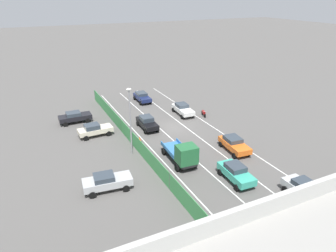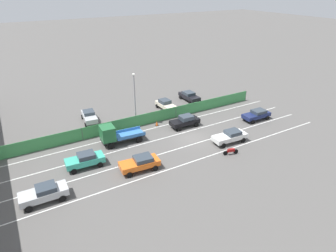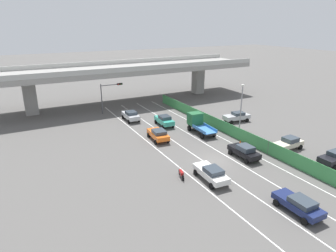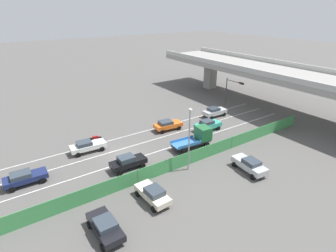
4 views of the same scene
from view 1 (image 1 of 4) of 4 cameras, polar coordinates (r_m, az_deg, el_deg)
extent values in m
plane|color=#565451|center=(41.83, 0.77, -0.22)|extent=(300.00, 300.00, 0.00)
cube|color=silver|center=(39.93, 10.79, -1.86)|extent=(0.14, 47.15, 0.01)
cube|color=silver|center=(38.19, 6.74, -2.80)|extent=(0.14, 47.15, 0.01)
cube|color=silver|center=(36.67, 2.32, -3.82)|extent=(0.14, 47.15, 0.01)
cube|color=silver|center=(35.39, -2.47, -4.89)|extent=(0.14, 47.15, 0.01)
cube|color=#3D8E4C|center=(34.46, -4.96, -4.16)|extent=(0.06, 43.15, 1.75)
cylinder|color=#4C514C|center=(53.77, -13.32, 5.58)|extent=(0.10, 0.10, 1.75)
cylinder|color=#4C514C|center=(40.65, -8.62, 0.11)|extent=(0.10, 0.10, 1.75)
cylinder|color=#4C514C|center=(28.75, 0.30, -10.16)|extent=(0.10, 0.10, 1.75)
cube|color=navy|center=(51.64, -4.76, 5.28)|extent=(1.85, 4.43, 0.57)
cube|color=#333D47|center=(51.85, -4.93, 5.94)|extent=(1.59, 2.05, 0.46)
cylinder|color=black|center=(50.74, -3.22, 4.46)|extent=(0.23, 0.64, 0.64)
cylinder|color=black|center=(50.17, -5.10, 4.18)|extent=(0.23, 0.64, 0.64)
cylinder|color=black|center=(53.39, -4.40, 5.40)|extent=(0.23, 0.64, 0.64)
cylinder|color=black|center=(52.85, -6.20, 5.14)|extent=(0.23, 0.64, 0.64)
cube|color=orange|center=(36.12, 12.14, -3.42)|extent=(2.23, 4.53, 0.62)
cube|color=#333D47|center=(36.21, 11.86, -2.36)|extent=(1.79, 2.08, 0.47)
cylinder|color=black|center=(35.73, 14.59, -4.83)|extent=(0.28, 0.66, 0.64)
cylinder|color=black|center=(34.78, 12.08, -5.39)|extent=(0.28, 0.66, 0.64)
cylinder|color=black|center=(37.90, 12.08, -2.87)|extent=(0.28, 0.66, 0.64)
cylinder|color=black|center=(37.01, 9.66, -3.34)|extent=(0.28, 0.66, 0.64)
cube|color=teal|center=(30.69, 12.41, -8.52)|extent=(1.97, 4.33, 0.69)
cube|color=#333D47|center=(30.52, 12.30, -7.40)|extent=(1.63, 1.91, 0.50)
cylinder|color=black|center=(30.47, 15.25, -10.22)|extent=(0.25, 0.65, 0.64)
cylinder|color=black|center=(29.55, 12.49, -11.07)|extent=(0.25, 0.65, 0.64)
cylinder|color=black|center=(32.39, 12.19, -7.71)|extent=(0.25, 0.65, 0.64)
cylinder|color=black|center=(31.52, 9.53, -8.42)|extent=(0.25, 0.65, 0.64)
cube|color=silver|center=(45.99, 2.78, 3.04)|extent=(2.05, 4.71, 0.60)
cube|color=#333D47|center=(46.19, 2.56, 3.85)|extent=(1.67, 1.94, 0.47)
cylinder|color=black|center=(45.21, 4.63, 2.00)|extent=(0.26, 0.65, 0.64)
cylinder|color=black|center=(44.48, 2.58, 1.68)|extent=(0.26, 0.65, 0.64)
cylinder|color=black|center=(47.83, 2.95, 3.27)|extent=(0.26, 0.65, 0.64)
cylinder|color=black|center=(47.14, 0.99, 2.99)|extent=(0.26, 0.65, 0.64)
cube|color=black|center=(41.18, -3.84, 0.52)|extent=(1.81, 4.32, 0.61)
cube|color=#333D47|center=(41.17, -3.99, 1.40)|extent=(1.55, 1.88, 0.58)
cylinder|color=black|center=(40.41, -1.95, -0.62)|extent=(0.23, 0.64, 0.64)
cylinder|color=black|center=(39.84, -4.23, -1.04)|extent=(0.23, 0.64, 0.64)
cylinder|color=black|center=(42.90, -3.45, 0.82)|extent=(0.23, 0.64, 0.64)
cylinder|color=black|center=(42.37, -5.62, 0.45)|extent=(0.23, 0.64, 0.64)
cube|color=#B7BABC|center=(30.13, 24.09, -10.88)|extent=(1.89, 4.40, 0.69)
cube|color=#333D47|center=(29.97, 23.89, -9.72)|extent=(1.62, 1.83, 0.47)
cylinder|color=black|center=(30.30, 27.18, -12.46)|extent=(0.23, 0.64, 0.64)
cylinder|color=black|center=(29.06, 24.86, -13.60)|extent=(0.23, 0.64, 0.64)
cylinder|color=black|center=(31.78, 23.10, -9.90)|extent=(0.23, 0.64, 0.64)
cylinder|color=black|center=(30.61, 20.74, -10.85)|extent=(0.23, 0.64, 0.64)
cube|color=black|center=(33.41, 1.96, -5.31)|extent=(1.95, 5.66, 0.25)
cube|color=#236638|center=(31.37, 3.43, -5.23)|extent=(2.10, 1.79, 1.82)
cube|color=#3875BC|center=(34.06, 1.35, -4.37)|extent=(2.23, 3.87, 0.10)
cube|color=#3875BC|center=(34.32, 2.82, -3.79)|extent=(0.32, 3.74, 0.41)
cube|color=#3875BC|center=(33.64, -0.15, -4.35)|extent=(0.32, 3.74, 0.41)
cylinder|color=black|center=(32.47, 4.94, -6.97)|extent=(0.31, 0.82, 0.80)
cylinder|color=black|center=(31.72, 1.68, -7.67)|extent=(0.31, 0.82, 0.80)
cylinder|color=black|center=(35.45, 2.19, -4.11)|extent=(0.31, 0.82, 0.80)
cylinder|color=black|center=(34.76, -0.82, -4.69)|extent=(0.31, 0.82, 0.80)
cylinder|color=black|center=(45.21, 6.81, 1.88)|extent=(0.25, 0.61, 0.60)
cylinder|color=black|center=(46.41, 6.33, 2.48)|extent=(0.25, 0.61, 0.60)
cube|color=maroon|center=(45.71, 6.58, 2.51)|extent=(0.51, 0.96, 0.36)
cylinder|color=#B2B2B2|center=(45.08, 6.81, 2.66)|extent=(0.59, 0.18, 0.03)
cube|color=black|center=(44.97, -16.72, 1.56)|extent=(4.40, 1.84, 0.61)
cube|color=#333D47|center=(44.76, -17.05, 2.15)|extent=(1.90, 1.61, 0.46)
cylinder|color=black|center=(46.19, -15.05, 1.71)|extent=(0.64, 0.22, 0.64)
cylinder|color=black|center=(44.52, -14.56, 0.94)|extent=(0.64, 0.22, 0.64)
cylinder|color=black|center=(45.81, -18.68, 1.08)|extent=(0.64, 0.22, 0.64)
cylinder|color=black|center=(44.13, -18.33, 0.27)|extent=(0.64, 0.22, 0.64)
cube|color=beige|center=(40.12, -13.21, -0.75)|extent=(4.33, 1.89, 0.58)
cube|color=#333D47|center=(39.82, -13.82, -0.11)|extent=(1.83, 1.58, 0.56)
cylinder|color=black|center=(41.40, -11.56, -0.51)|extent=(0.65, 0.25, 0.64)
cylinder|color=black|center=(39.89, -10.82, -1.39)|extent=(0.65, 0.25, 0.64)
cylinder|color=black|center=(40.79, -15.44, -1.28)|extent=(0.65, 0.25, 0.64)
cylinder|color=black|center=(39.25, -14.84, -2.20)|extent=(0.65, 0.25, 0.64)
cube|color=#B2B5B7|center=(29.31, -11.06, -10.07)|extent=(4.59, 2.19, 0.68)
cube|color=#333D47|center=(28.97, -11.73, -9.21)|extent=(1.97, 1.70, 0.46)
cylinder|color=black|center=(30.48, -8.43, -9.55)|extent=(0.66, 0.29, 0.64)
cylinder|color=black|center=(29.06, -7.72, -11.32)|extent=(0.66, 0.29, 0.64)
cylinder|color=black|center=(30.20, -14.12, -10.42)|extent=(0.66, 0.29, 0.64)
cylinder|color=black|center=(28.77, -13.72, -12.26)|extent=(0.66, 0.29, 0.64)
cylinder|color=gray|center=(33.78, -6.91, 0.42)|extent=(0.16, 0.16, 7.35)
ellipsoid|color=silver|center=(32.48, -7.24, 6.69)|extent=(0.60, 0.36, 0.28)
cone|color=orange|center=(37.80, -5.23, -2.42)|extent=(0.36, 0.36, 0.72)
cube|color=black|center=(37.95, -5.21, -2.89)|extent=(0.47, 0.47, 0.03)
camera|label=2|loc=(47.73, 50.22, 18.01)|focal=31.36mm
camera|label=3|loc=(70.65, 6.89, 22.28)|focal=31.61mm
camera|label=4|loc=(48.73, -42.53, 18.78)|focal=29.27mm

